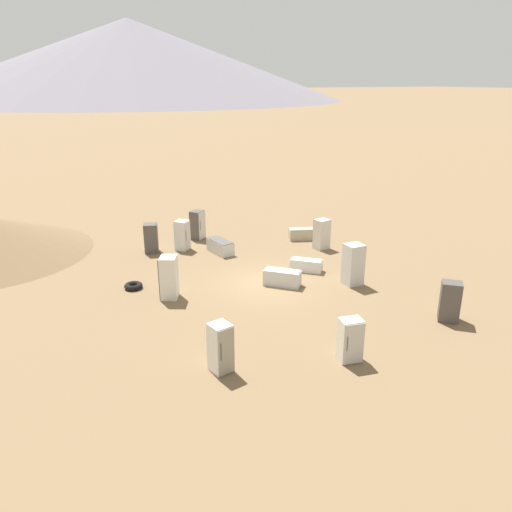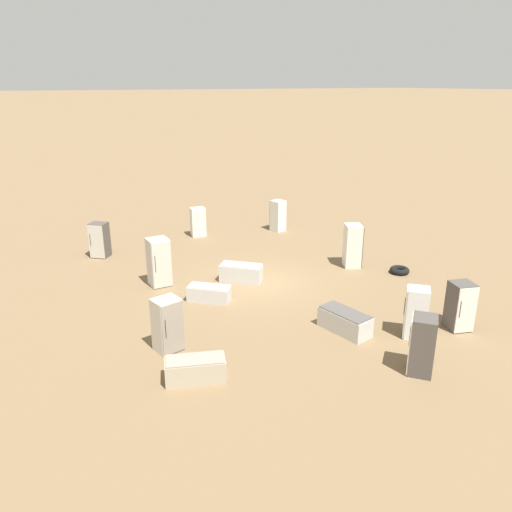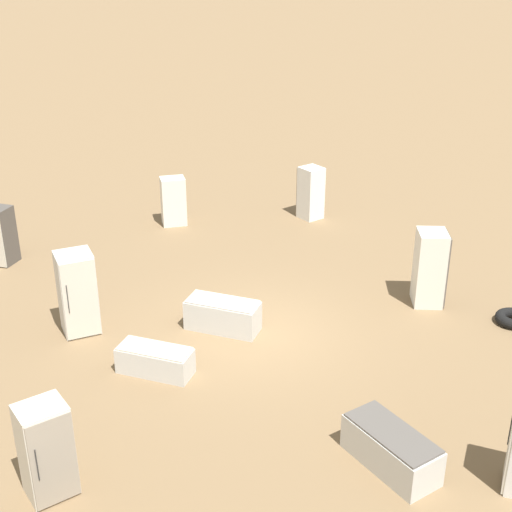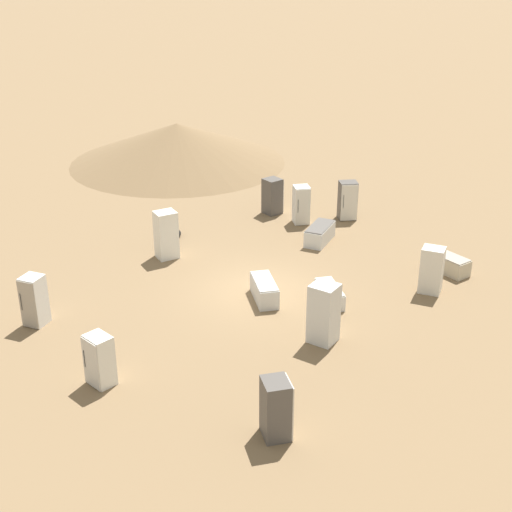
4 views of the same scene
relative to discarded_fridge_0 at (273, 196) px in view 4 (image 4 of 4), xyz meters
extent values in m
plane|color=brown|center=(6.78, 3.69, -0.81)|extent=(1000.00, 1000.00, 0.00)
cone|color=brown|center=(-3.70, -8.55, 0.29)|extent=(11.84, 11.84, 2.20)
cube|color=#4C4742|center=(0.02, -0.01, 0.00)|extent=(0.89, 0.90, 1.62)
cube|color=silver|center=(-0.33, 0.11, 0.00)|extent=(0.26, 0.66, 1.56)
cylinder|color=#2D2D2D|center=(-0.28, 0.36, 0.08)|extent=(0.02, 0.02, 0.57)
cube|color=white|center=(0.31, 1.67, 0.03)|extent=(0.93, 0.93, 1.67)
cube|color=beige|center=(0.56, 1.91, 0.03)|extent=(0.47, 0.48, 1.61)
cylinder|color=#2D2D2D|center=(0.74, 1.77, 0.11)|extent=(0.02, 0.02, 0.59)
cube|color=#4C4742|center=(13.23, 8.51, 0.00)|extent=(0.99, 1.00, 1.62)
cube|color=beige|center=(12.98, 8.74, 0.00)|extent=(0.52, 0.57, 1.56)
cylinder|color=#2D2D2D|center=(13.13, 8.96, 0.08)|extent=(0.02, 0.02, 0.57)
cube|color=silver|center=(7.24, 4.28, -0.46)|extent=(1.67, 1.69, 0.69)
cube|color=#BCB7AD|center=(7.24, 4.28, -0.10)|extent=(1.60, 1.62, 0.04)
cube|color=silver|center=(6.38, -0.82, 0.14)|extent=(1.02, 0.97, 1.90)
cube|color=#56514C|center=(6.21, -1.15, 0.14)|extent=(0.70, 0.38, 1.82)
cylinder|color=#2D2D2D|center=(5.95, -1.05, 0.23)|extent=(0.02, 0.02, 0.66)
cube|color=#B2A88E|center=(1.54, 8.75, -0.50)|extent=(1.22, 1.79, 0.62)
cube|color=gray|center=(1.54, 8.75, -0.17)|extent=(1.18, 1.72, 0.04)
cube|color=white|center=(12.72, -0.96, 0.03)|extent=(0.77, 0.76, 1.69)
cube|color=gray|center=(13.06, -0.89, 0.03)|extent=(0.17, 0.60, 1.62)
cylinder|color=#2D2D2D|center=(13.14, -1.10, 0.12)|extent=(0.02, 0.02, 0.59)
cube|color=#4C4742|center=(-1.26, 3.11, 0.04)|extent=(0.98, 1.00, 1.71)
cube|color=beige|center=(-1.01, 3.33, 0.04)|extent=(0.51, 0.59, 1.64)
cylinder|color=#2D2D2D|center=(-0.81, 3.15, 0.13)|extent=(0.02, 0.02, 0.60)
cube|color=silver|center=(6.14, 6.23, -0.53)|extent=(1.53, 1.56, 0.56)
cube|color=beige|center=(6.14, 6.23, -0.23)|extent=(1.47, 1.50, 0.04)
cube|color=silver|center=(8.54, 7.29, 0.16)|extent=(0.75, 0.80, 1.94)
cube|color=beige|center=(8.15, 7.29, 0.16)|extent=(0.04, 0.77, 1.87)
cylinder|color=#2D2D2D|center=(8.12, 7.57, 0.26)|extent=(0.02, 0.02, 0.68)
cube|color=beige|center=(3.48, 8.82, 0.03)|extent=(0.78, 0.87, 1.68)
cube|color=gray|center=(3.15, 8.76, 0.03)|extent=(0.18, 0.72, 1.62)
cylinder|color=#2D2D2D|center=(3.07, 9.01, 0.11)|extent=(0.02, 0.02, 0.59)
cube|color=silver|center=(14.00, 3.22, -0.05)|extent=(0.69, 0.83, 1.53)
cube|color=#BCB7AD|center=(14.30, 3.17, -0.05)|extent=(0.17, 0.71, 1.46)
cylinder|color=#2D2D2D|center=(14.28, 2.91, 0.03)|extent=(0.02, 0.02, 0.53)
cube|color=silver|center=(1.72, 3.39, -0.47)|extent=(1.86, 1.04, 0.67)
cube|color=#56514C|center=(1.72, 3.39, -0.12)|extent=(1.79, 1.00, 0.04)
torus|color=black|center=(4.68, -2.05, -0.69)|extent=(0.83, 0.83, 0.25)
camera|label=1|loc=(26.04, -6.03, 8.23)|focal=35.00mm
camera|label=2|loc=(-9.56, 13.21, 6.95)|focal=35.00mm
camera|label=3|loc=(-6.20, 9.50, 7.56)|focal=50.00mm
camera|label=4|loc=(25.59, 16.17, 10.76)|focal=50.00mm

